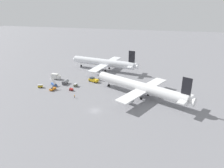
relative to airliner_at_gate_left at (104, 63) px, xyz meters
The scene contains 12 objects.
ground_plane 62.35m from the airliner_at_gate_left, 77.31° to the right, with size 600.00×600.00×0.00m, color gray.
airliner_at_gate_left is the anchor object (origin of this frame).
airliner_being_pushed 50.41m from the airliner_at_gate_left, 51.39° to the right, with size 54.24×38.69×15.81m.
pushback_tug 25.48m from the airliner_at_gate_left, 88.46° to the right, with size 9.14×4.88×3.05m.
gse_belt_loader_portside 47.02m from the airliner_at_gate_left, 111.65° to the right, with size 2.58×5.07×3.02m.
gse_catering_truck_tall 36.19m from the airliner_at_gate_left, 132.87° to the right, with size 5.88×2.50×3.50m.
gse_baggage_cart_near_cluster 36.13m from the airliner_at_gate_left, 101.33° to the right, with size 1.65×2.77×1.71m.
gse_gpu_cart_small 42.48m from the airliner_at_gate_left, 99.27° to the right, with size 2.41×2.04×1.90m.
gse_stair_truck_yellow 42.39m from the airliner_at_gate_left, 118.41° to the right, with size 4.76×4.38×4.06m.
gse_fuel_bowser_stubby 36.44m from the airliner_at_gate_left, 113.80° to the right, with size 2.58×5.12×2.40m.
gse_baggage_cart_trailing 49.59m from the airliner_at_gate_left, 122.18° to the right, with size 3.13×2.52×1.71m.
ground_crew_wing_walker_right 50.08m from the airliner_at_gate_left, 91.44° to the right, with size 0.40×0.43×1.59m.
Camera 1 is at (28.66, -80.54, 46.66)m, focal length 33.64 mm.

